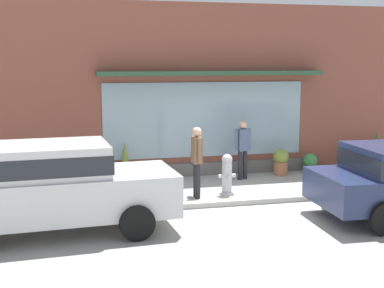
{
  "coord_description": "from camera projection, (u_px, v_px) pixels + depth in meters",
  "views": [
    {
      "loc": [
        -3.95,
        -11.12,
        3.19
      ],
      "look_at": [
        -0.97,
        1.2,
        1.18
      ],
      "focal_mm": 49.81,
      "sensor_mm": 36.0,
      "label": 1
    }
  ],
  "objects": [
    {
      "name": "potted_plant_corner_tall",
      "position": [
        310.0,
        163.0,
        15.22
      ],
      "size": [
        0.41,
        0.41,
        0.55
      ],
      "color": "#33473D",
      "rests_on": "ground_plane"
    },
    {
      "name": "potted_plant_window_right",
      "position": [
        376.0,
        151.0,
        15.64
      ],
      "size": [
        0.4,
        0.4,
        1.13
      ],
      "color": "#B7B2A3",
      "rests_on": "ground_plane"
    },
    {
      "name": "potted_plant_low_front",
      "position": [
        33.0,
        175.0,
        13.43
      ],
      "size": [
        0.38,
        0.38,
        0.61
      ],
      "color": "#33473D",
      "rests_on": "ground_plane"
    },
    {
      "name": "ground_plane",
      "position": [
        246.0,
        202.0,
        12.09
      ],
      "size": [
        60.0,
        60.0,
        0.0
      ],
      "primitive_type": "plane",
      "color": "#9E9B93"
    },
    {
      "name": "storefront",
      "position": [
        209.0,
        91.0,
        14.79
      ],
      "size": [
        14.0,
        0.81,
        4.72
      ],
      "color": "brown",
      "rests_on": "ground_plane"
    },
    {
      "name": "potted_plant_near_hydrant",
      "position": [
        125.0,
        162.0,
        14.11
      ],
      "size": [
        0.31,
        0.31,
        1.06
      ],
      "color": "#9E6042",
      "rests_on": "ground_plane"
    },
    {
      "name": "pedestrian_with_handbag",
      "position": [
        197.0,
        157.0,
        12.31
      ],
      "size": [
        0.22,
        0.65,
        1.66
      ],
      "rotation": [
        0.0,
        0.0,
        1.63
      ],
      "color": "#232328",
      "rests_on": "ground_plane"
    },
    {
      "name": "curb_strip",
      "position": [
        249.0,
        201.0,
        11.89
      ],
      "size": [
        14.0,
        0.24,
        0.12
      ],
      "primitive_type": "cube",
      "color": "#B2B2AD",
      "rests_on": "ground_plane"
    },
    {
      "name": "potted_plant_trailing_edge",
      "position": [
        353.0,
        157.0,
        15.27
      ],
      "size": [
        0.4,
        0.4,
        0.72
      ],
      "color": "#9E6042",
      "rests_on": "ground_plane"
    },
    {
      "name": "potted_plant_by_entrance",
      "position": [
        281.0,
        161.0,
        14.82
      ],
      "size": [
        0.43,
        0.43,
        0.74
      ],
      "color": "#9E6042",
      "rests_on": "ground_plane"
    },
    {
      "name": "pedestrian_passerby",
      "position": [
        243.0,
        145.0,
        14.21
      ],
      "size": [
        0.48,
        0.29,
        1.59
      ],
      "rotation": [
        0.0,
        0.0,
        3.45
      ],
      "color": "#232328",
      "rests_on": "ground_plane"
    },
    {
      "name": "parked_car_silver",
      "position": [
        47.0,
        184.0,
        9.74
      ],
      "size": [
        4.65,
        2.14,
        1.68
      ],
      "rotation": [
        0.0,
        0.0,
        0.06
      ],
      "color": "silver",
      "rests_on": "ground_plane"
    },
    {
      "name": "fire_hydrant",
      "position": [
        227.0,
        175.0,
        12.66
      ],
      "size": [
        0.42,
        0.39,
        0.98
      ],
      "color": "#B2B2B7",
      "rests_on": "ground_plane"
    }
  ]
}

